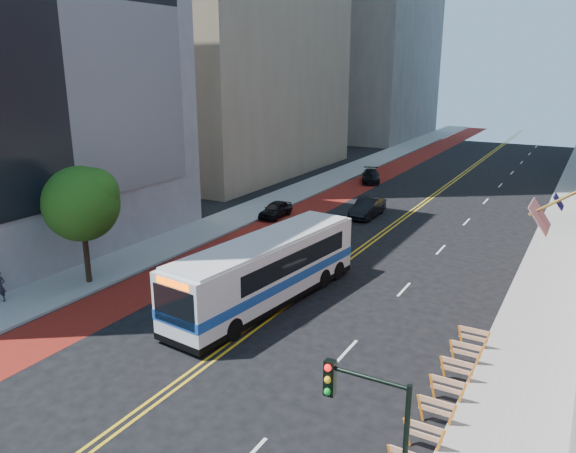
# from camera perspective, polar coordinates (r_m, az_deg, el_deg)

# --- Properties ---
(ground) EXTENTS (160.00, 160.00, 0.00)m
(ground) POSITION_cam_1_polar(r_m,az_deg,el_deg) (23.32, -11.57, -15.70)
(ground) COLOR black
(ground) RESTS_ON ground
(sidewalk_left) EXTENTS (4.00, 140.00, 0.15)m
(sidewalk_left) POSITION_cam_1_polar(r_m,az_deg,el_deg) (52.81, -0.39, 2.97)
(sidewalk_left) COLOR gray
(sidewalk_left) RESTS_ON ground
(sidewalk_right) EXTENTS (4.00, 140.00, 0.15)m
(sidewalk_right) POSITION_cam_1_polar(r_m,az_deg,el_deg) (46.34, 26.39, -0.67)
(sidewalk_right) COLOR gray
(sidewalk_right) RESTS_ON ground
(bus_lane_paint) EXTENTS (3.60, 140.00, 0.01)m
(bus_lane_paint) POSITION_cam_1_polar(r_m,az_deg,el_deg) (51.07, 3.43, 2.40)
(bus_lane_paint) COLOR #62130E
(bus_lane_paint) RESTS_ON ground
(center_line_inner) EXTENTS (0.14, 140.00, 0.01)m
(center_line_inner) POSITION_cam_1_polar(r_m,az_deg,el_deg) (48.28, 11.91, 1.25)
(center_line_inner) COLOR gold
(center_line_inner) RESTS_ON ground
(center_line_outer) EXTENTS (0.14, 140.00, 0.01)m
(center_line_outer) POSITION_cam_1_polar(r_m,az_deg,el_deg) (48.18, 12.32, 1.20)
(center_line_outer) COLOR gold
(center_line_outer) RESTS_ON ground
(lane_dashes) EXTENTS (0.14, 98.20, 0.01)m
(lane_dashes) POSITION_cam_1_polar(r_m,az_deg,el_deg) (54.77, 19.44, 2.44)
(lane_dashes) COLOR silver
(lane_dashes) RESTS_ON ground
(construction_barriers) EXTENTS (1.42, 10.91, 1.00)m
(construction_barriers) POSITION_cam_1_polar(r_m,az_deg,el_deg) (21.82, 15.37, -16.34)
(construction_barriers) COLOR orange
(construction_barriers) RESTS_ON ground
(street_tree) EXTENTS (4.20, 4.20, 6.70)m
(street_tree) POSITION_cam_1_polar(r_m,az_deg,el_deg) (33.00, -20.18, 2.46)
(street_tree) COLOR black
(street_tree) RESTS_ON sidewalk_left
(traffic_signal) EXTENTS (2.21, 0.34, 5.07)m
(traffic_signal) POSITION_cam_1_polar(r_m,az_deg,el_deg) (14.59, 8.38, -19.55)
(traffic_signal) COLOR black
(traffic_signal) RESTS_ON sidewalk_right
(transit_bus) EXTENTS (4.28, 13.19, 3.56)m
(transit_bus) POSITION_cam_1_polar(r_m,az_deg,el_deg) (29.42, -2.09, -4.37)
(transit_bus) COLOR silver
(transit_bus) RESTS_ON ground
(car_a) EXTENTS (1.68, 3.88, 1.30)m
(car_a) POSITION_cam_1_polar(r_m,az_deg,el_deg) (46.14, -1.28, 1.75)
(car_a) COLOR black
(car_a) RESTS_ON ground
(car_b) EXTENTS (1.63, 4.67, 1.54)m
(car_b) POSITION_cam_1_polar(r_m,az_deg,el_deg) (46.71, 8.06, 1.91)
(car_b) COLOR black
(car_b) RESTS_ON ground
(car_c) EXTENTS (3.41, 4.91, 1.32)m
(car_c) POSITION_cam_1_polar(r_m,az_deg,el_deg) (60.57, 8.42, 5.09)
(car_c) COLOR black
(car_c) RESTS_ON ground
(pedestrian) EXTENTS (0.74, 0.67, 1.69)m
(pedestrian) POSITION_cam_1_polar(r_m,az_deg,el_deg) (33.16, -27.25, -5.41)
(pedestrian) COLOR black
(pedestrian) RESTS_ON sidewalk_left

